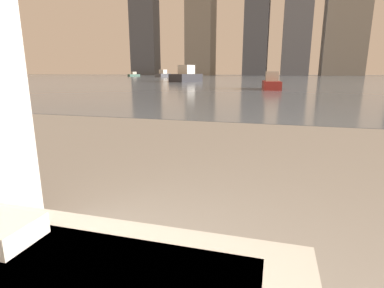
% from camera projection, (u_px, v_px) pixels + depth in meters
% --- Properties ---
extents(harbor_water, '(180.00, 110.00, 0.01)m').
position_uv_depth(harbor_water, '(274.00, 78.00, 58.48)').
color(harbor_water, slate).
rests_on(harbor_water, ground_plane).
extents(harbor_boat_0, '(2.47, 4.99, 1.79)m').
position_uv_depth(harbor_boat_0, '(163.00, 74.00, 73.05)').
color(harbor_boat_0, '#4C4C51').
rests_on(harbor_boat_0, harbor_water).
extents(harbor_boat_2, '(2.80, 3.58, 1.30)m').
position_uv_depth(harbor_boat_2, '(134.00, 75.00, 84.92)').
color(harbor_boat_2, '#335647').
rests_on(harbor_boat_2, harbor_water).
extents(harbor_boat_3, '(1.39, 3.29, 1.20)m').
position_uv_depth(harbor_boat_3, '(271.00, 83.00, 20.48)').
color(harbor_boat_3, maroon).
rests_on(harbor_boat_3, harbor_water).
extents(harbor_boat_4, '(3.02, 5.67, 2.02)m').
position_uv_depth(harbor_boat_4, '(186.00, 76.00, 37.46)').
color(harbor_boat_4, '#2D2D33').
rests_on(harbor_boat_4, harbor_water).
extents(skyline_tower_0, '(10.42, 6.85, 39.63)m').
position_uv_depth(skyline_tower_0, '(144.00, 25.00, 119.92)').
color(skyline_tower_0, '#4C515B').
rests_on(skyline_tower_0, ground_plane).
extents(skyline_tower_2, '(8.25, 13.77, 37.43)m').
position_uv_depth(skyline_tower_2, '(257.00, 23.00, 108.55)').
color(skyline_tower_2, '#4C515B').
rests_on(skyline_tower_2, ground_plane).
extents(skyline_tower_3, '(9.26, 13.11, 50.53)m').
position_uv_depth(skyline_tower_3, '(299.00, 1.00, 103.40)').
color(skyline_tower_3, slate).
rests_on(skyline_tower_3, ground_plane).
extents(skyline_tower_4, '(13.54, 9.08, 47.08)m').
position_uv_depth(skyline_tower_4, '(348.00, 3.00, 99.70)').
color(skyline_tower_4, gray).
rests_on(skyline_tower_4, ground_plane).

